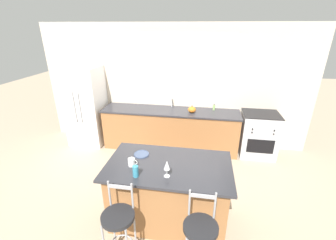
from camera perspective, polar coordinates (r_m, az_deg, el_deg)
name	(u,v)px	position (r m, az deg, el deg)	size (l,w,h in m)	color
ground_plane	(167,155)	(4.99, -0.13, -8.88)	(18.00, 18.00, 0.00)	tan
wall_back	(173,87)	(5.11, 1.19, 8.39)	(6.00, 0.07, 2.70)	beige
back_counter	(170,129)	(5.10, 0.58, -2.25)	(3.01, 0.69, 0.92)	#936038
sink_faucet	(172,101)	(5.07, 0.96, 4.81)	(0.02, 0.13, 0.22)	#ADAFB5
kitchen_island	(169,192)	(3.32, 0.15, -17.80)	(1.67, 0.96, 0.92)	#936038
refrigerator	(86,106)	(5.53, -20.04, 3.33)	(0.78, 0.72, 1.82)	white
oven_range	(258,134)	(5.18, 21.91, -3.39)	(0.73, 0.64, 0.96)	#ADAFB5
bar_stool_near	(119,223)	(2.87, -12.36, -24.17)	(0.38, 0.38, 1.01)	#99999E
bar_stool_far	(200,234)	(2.74, 8.17, -26.72)	(0.38, 0.38, 1.01)	#99999E
dinner_plate	(142,154)	(3.27, -6.74, -8.59)	(0.22, 0.22, 0.02)	#425170
wine_glass	(167,166)	(2.75, -0.27, -11.49)	(0.08, 0.08, 0.22)	white
coffee_mug	(132,162)	(3.04, -9.19, -10.51)	(0.13, 0.09, 0.10)	white
tumbler_cup	(136,171)	(2.82, -8.24, -12.77)	(0.07, 0.07, 0.14)	teal
pumpkin_decoration	(192,110)	(4.79, 6.09, 2.64)	(0.17, 0.17, 0.15)	orange
soap_bottle	(214,107)	(5.02, 11.59, 3.14)	(0.05, 0.05, 0.13)	#89B260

